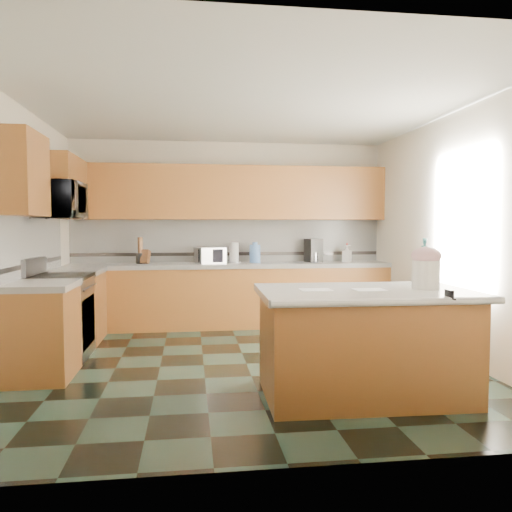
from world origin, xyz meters
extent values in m
plane|color=black|center=(0.00, 0.00, 0.00)|extent=(4.60, 4.60, 0.00)
plane|color=white|center=(0.00, 0.00, 2.70)|extent=(4.60, 4.60, 0.00)
cube|color=#F1E5CD|center=(0.00, 2.32, 1.35)|extent=(4.60, 0.04, 2.70)
cube|color=#F1E5CD|center=(0.00, -2.32, 1.35)|extent=(4.60, 0.04, 2.70)
cube|color=#F1E5CD|center=(-2.32, 0.00, 1.35)|extent=(0.04, 4.60, 2.70)
cube|color=#F1E5CD|center=(2.32, 0.00, 1.35)|extent=(0.04, 4.60, 2.70)
cube|color=#492A13|center=(0.00, 2.00, 0.43)|extent=(4.60, 0.60, 0.86)
cube|color=white|center=(0.00, 2.00, 0.89)|extent=(4.60, 0.64, 0.06)
cube|color=#492A13|center=(0.00, 2.13, 1.94)|extent=(4.60, 0.33, 0.78)
cube|color=silver|center=(0.00, 2.29, 1.24)|extent=(4.60, 0.02, 0.63)
cube|color=black|center=(0.00, 2.28, 1.04)|extent=(4.60, 0.01, 0.05)
cube|color=#492A13|center=(-2.00, 1.29, 0.43)|extent=(0.60, 0.82, 0.86)
cube|color=white|center=(-2.00, 1.29, 0.89)|extent=(0.64, 0.82, 0.06)
cube|color=#492A13|center=(-2.00, -0.24, 0.43)|extent=(0.60, 0.72, 0.86)
cube|color=white|center=(-2.00, -0.24, 0.89)|extent=(0.64, 0.72, 0.06)
cube|color=silver|center=(-2.29, 0.55, 1.24)|extent=(0.02, 2.30, 0.63)
cube|color=black|center=(-2.28, 0.55, 1.04)|extent=(0.01, 2.30, 0.05)
cube|color=#492A13|center=(-2.13, 1.42, 1.94)|extent=(0.33, 1.09, 0.78)
cube|color=#492A13|center=(-2.13, -0.24, 1.94)|extent=(0.33, 0.72, 0.78)
cube|color=#B7B7BC|center=(-2.00, 0.50, 0.44)|extent=(0.60, 0.76, 0.88)
cube|color=black|center=(-1.71, 0.50, 0.40)|extent=(0.02, 0.68, 0.55)
cube|color=black|center=(-2.00, 0.50, 0.90)|extent=(0.62, 0.78, 0.04)
cylinder|color=#B7B7BC|center=(-1.68, 0.50, 0.78)|extent=(0.02, 0.66, 0.02)
cube|color=#B7B7BC|center=(-2.26, 0.50, 1.02)|extent=(0.06, 0.76, 0.18)
imported|color=#B7B7BC|center=(-2.00, 0.50, 1.73)|extent=(0.50, 0.73, 0.41)
cube|color=#492A13|center=(0.88, -1.13, 0.43)|extent=(1.71, 1.01, 0.86)
cube|color=white|center=(0.88, -1.13, 0.89)|extent=(1.81, 1.11, 0.06)
cylinder|color=white|center=(0.88, -1.66, 0.89)|extent=(1.78, 0.11, 0.06)
cylinder|color=white|center=(1.41, -1.17, 1.04)|extent=(0.24, 0.24, 0.24)
ellipsoid|color=#D0959A|center=(1.41, -1.17, 1.20)|extent=(0.25, 0.25, 0.16)
cylinder|color=tan|center=(1.41, -1.17, 1.25)|extent=(0.08, 0.03, 0.03)
sphere|color=tan|center=(1.37, -1.17, 1.25)|extent=(0.04, 0.04, 0.04)
sphere|color=tan|center=(1.45, -1.17, 1.25)|extent=(0.04, 0.04, 0.04)
imported|color=teal|center=(1.43, -1.09, 1.13)|extent=(0.21, 0.21, 0.43)
cube|color=white|center=(0.91, -1.17, 0.92)|extent=(0.27, 0.21, 0.00)
cube|color=white|center=(0.46, -1.13, 0.92)|extent=(0.26, 0.20, 0.00)
cube|color=black|center=(1.36, -1.64, 0.93)|extent=(0.03, 0.09, 0.08)
cylinder|color=black|center=(1.36, -1.70, 0.91)|extent=(0.02, 0.07, 0.02)
cube|color=#472814|center=(-1.21, 2.05, 1.02)|extent=(0.15, 0.17, 0.21)
cylinder|color=black|center=(-1.29, 2.08, 1.00)|extent=(0.12, 0.12, 0.15)
cylinder|color=#472814|center=(-1.29, 2.08, 1.18)|extent=(0.07, 0.07, 0.22)
cube|color=#B7B7BC|center=(-0.29, 2.05, 1.03)|extent=(0.46, 0.40, 0.23)
cube|color=black|center=(-0.29, 1.92, 1.03)|extent=(0.35, 0.01, 0.19)
cylinder|color=white|center=(0.06, 2.10, 1.07)|extent=(0.13, 0.13, 0.30)
cylinder|color=#B7B7BC|center=(0.06, 2.10, 0.93)|extent=(0.20, 0.20, 0.01)
cylinder|color=#4B73B2|center=(0.36, 2.06, 1.05)|extent=(0.16, 0.16, 0.26)
cylinder|color=#4B73B2|center=(0.36, 2.06, 1.20)|extent=(0.08, 0.08, 0.04)
cube|color=black|center=(1.24, 2.08, 1.09)|extent=(0.26, 0.27, 0.35)
cylinder|color=black|center=(1.24, 2.03, 0.99)|extent=(0.14, 0.14, 0.14)
imported|color=white|center=(1.75, 2.05, 1.05)|extent=(0.16, 0.16, 0.25)
cylinder|color=red|center=(1.75, 2.05, 1.19)|extent=(0.02, 0.02, 0.03)
cube|color=white|center=(2.29, -0.20, 1.50)|extent=(0.02, 1.40, 1.10)
camera|label=1|loc=(-0.58, -5.16, 1.45)|focal=35.00mm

